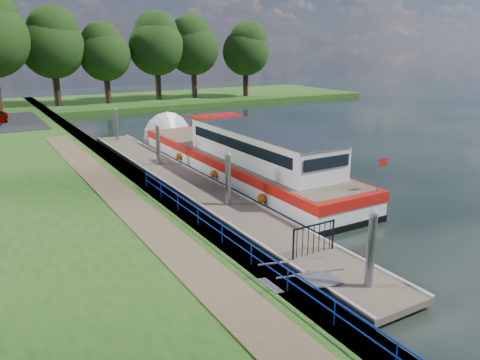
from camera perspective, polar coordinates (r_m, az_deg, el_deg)
ground at (r=16.00m, az=13.91°, el=-12.95°), size 160.00×160.00×0.00m
bank_edge at (r=26.89m, az=-13.01°, el=0.08°), size 1.10×90.00×0.78m
far_bank at (r=66.01m, az=-10.86°, el=9.52°), size 60.00×18.00×0.60m
footpath at (r=19.88m, az=-11.93°, el=-4.37°), size 1.60×40.00×0.05m
blue_fence at (r=16.04m, az=-0.51°, el=-7.14°), size 0.04×18.04×0.72m
pontoon at (r=26.00m, az=-6.27°, el=-0.62°), size 2.50×30.00×0.56m
mooring_piles at (r=25.71m, az=-6.35°, el=1.72°), size 0.30×27.30×3.55m
gangway at (r=14.93m, az=7.48°, el=-12.09°), size 2.58×1.00×0.92m
gate_panel at (r=16.96m, az=9.00°, el=-6.61°), size 1.85×0.05×1.15m
barge at (r=28.44m, az=-0.78°, el=2.83°), size 4.36×21.15×4.78m
horizon_trees at (r=59.06m, az=-23.05°, el=15.25°), size 54.38×10.03×12.87m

